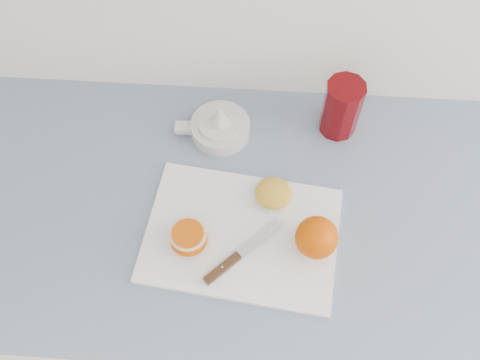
# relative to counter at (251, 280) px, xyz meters

# --- Properties ---
(counter) EXTENTS (2.63, 0.64, 0.89)m
(counter) POSITION_rel_counter_xyz_m (0.00, 0.00, 0.00)
(counter) COLOR white
(counter) RESTS_ON ground
(cutting_board) EXTENTS (0.40, 0.31, 0.01)m
(cutting_board) POSITION_rel_counter_xyz_m (-0.02, -0.07, 0.45)
(cutting_board) COLOR white
(cutting_board) RESTS_ON counter
(whole_orange) EXTENTS (0.08, 0.08, 0.08)m
(whole_orange) POSITION_rel_counter_xyz_m (0.12, -0.09, 0.50)
(whole_orange) COLOR #D65B00
(whole_orange) RESTS_ON cutting_board
(half_orange) EXTENTS (0.07, 0.07, 0.05)m
(half_orange) POSITION_rel_counter_xyz_m (-0.12, -0.10, 0.48)
(half_orange) COLOR #D65B00
(half_orange) RESTS_ON cutting_board
(squeezed_shell) EXTENTS (0.07, 0.07, 0.03)m
(squeezed_shell) POSITION_rel_counter_xyz_m (0.04, 0.01, 0.47)
(squeezed_shell) COLOR gold
(squeezed_shell) RESTS_ON cutting_board
(paring_knife) EXTENTS (0.14, 0.14, 0.01)m
(paring_knife) POSITION_rel_counter_xyz_m (-0.04, -0.14, 0.46)
(paring_knife) COLOR #4E2E16
(paring_knife) RESTS_ON cutting_board
(citrus_juicer) EXTENTS (0.16, 0.13, 0.09)m
(citrus_juicer) POSITION_rel_counter_xyz_m (-0.08, 0.17, 0.47)
(citrus_juicer) COLOR white
(citrus_juicer) RESTS_ON counter
(red_tumbler) EXTENTS (0.08, 0.08, 0.14)m
(red_tumbler) POSITION_rel_counter_xyz_m (0.17, 0.20, 0.51)
(red_tumbler) COLOR #600307
(red_tumbler) RESTS_ON counter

